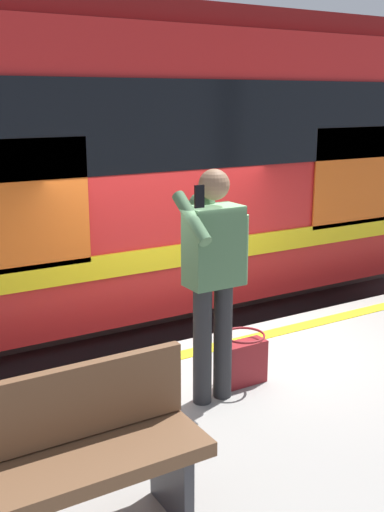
# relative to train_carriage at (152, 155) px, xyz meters

# --- Properties ---
(ground_plane) EXTENTS (25.32, 25.32, 0.00)m
(ground_plane) POSITION_rel_train_carriage_xyz_m (0.58, 2.17, -2.54)
(ground_plane) COLOR #3D3D3F
(platform) EXTENTS (16.88, 4.24, 1.01)m
(platform) POSITION_rel_train_carriage_xyz_m (0.58, 4.29, -2.04)
(platform) COLOR gray
(platform) RESTS_ON ground
(safety_line) EXTENTS (16.54, 0.16, 0.01)m
(safety_line) POSITION_rel_train_carriage_xyz_m (0.58, 2.47, -1.53)
(safety_line) COLOR yellow
(safety_line) RESTS_ON platform
(track_rail_near) EXTENTS (21.95, 0.08, 0.16)m
(track_rail_near) POSITION_rel_train_carriage_xyz_m (0.58, 0.71, -2.46)
(track_rail_near) COLOR slate
(track_rail_near) RESTS_ON ground
(track_rail_far) EXTENTS (21.95, 0.08, 0.16)m
(track_rail_far) POSITION_rel_train_carriage_xyz_m (0.58, -0.72, -2.46)
(track_rail_far) COLOR slate
(track_rail_far) RESTS_ON ground
(train_carriage) EXTENTS (11.67, 2.85, 4.01)m
(train_carriage) POSITION_rel_train_carriage_xyz_m (0.00, 0.00, 0.00)
(train_carriage) COLOR red
(train_carriage) RESTS_ON ground
(passenger) EXTENTS (0.57, 0.55, 1.75)m
(passenger) POSITION_rel_train_carriage_xyz_m (1.19, 3.27, -0.50)
(passenger) COLOR #262628
(passenger) RESTS_ON platform
(handbag) EXTENTS (0.37, 0.34, 0.42)m
(handbag) POSITION_rel_train_carriage_xyz_m (0.84, 3.19, -1.33)
(handbag) COLOR maroon
(handbag) RESTS_ON platform
(bench) EXTENTS (1.56, 0.44, 0.90)m
(bench) POSITION_rel_train_carriage_xyz_m (2.71, 4.20, -1.04)
(bench) COLOR brown
(bench) RESTS_ON platform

